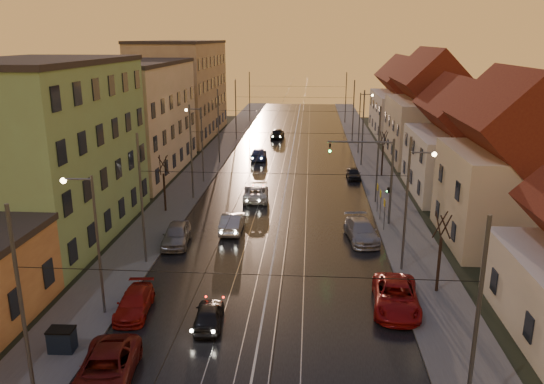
% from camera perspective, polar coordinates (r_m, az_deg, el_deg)
% --- Properties ---
extents(ground, '(160.00, 160.00, 0.00)m').
position_cam_1_polar(ground, '(28.02, -1.45, -15.68)').
color(ground, black).
rests_on(ground, ground).
extents(road, '(16.00, 120.00, 0.04)m').
position_cam_1_polar(road, '(65.40, 1.95, 3.18)').
color(road, black).
rests_on(road, ground).
extents(sidewalk_left, '(4.00, 120.00, 0.15)m').
position_cam_1_polar(sidewalk_left, '(66.51, -6.71, 3.35)').
color(sidewalk_left, '#4C4C4C').
rests_on(sidewalk_left, ground).
extents(sidewalk_right, '(4.00, 120.00, 0.15)m').
position_cam_1_polar(sidewalk_right, '(65.78, 10.70, 3.03)').
color(sidewalk_right, '#4C4C4C').
rests_on(sidewalk_right, ground).
extents(tram_rail_0, '(0.06, 120.00, 0.03)m').
position_cam_1_polar(tram_rail_0, '(65.51, 0.02, 3.24)').
color(tram_rail_0, gray).
rests_on(tram_rail_0, road).
extents(tram_rail_1, '(0.06, 120.00, 0.03)m').
position_cam_1_polar(tram_rail_1, '(65.43, 1.27, 3.22)').
color(tram_rail_1, gray).
rests_on(tram_rail_1, road).
extents(tram_rail_2, '(0.06, 120.00, 0.03)m').
position_cam_1_polar(tram_rail_2, '(65.37, 2.62, 3.20)').
color(tram_rail_2, gray).
rests_on(tram_rail_2, road).
extents(tram_rail_3, '(0.06, 120.00, 0.03)m').
position_cam_1_polar(tram_rail_3, '(65.35, 3.88, 3.17)').
color(tram_rail_3, gray).
rests_on(tram_rail_3, road).
extents(apartment_left_1, '(10.00, 18.00, 13.00)m').
position_cam_1_polar(apartment_left_1, '(43.40, -23.29, 3.88)').
color(apartment_left_1, '#769A62').
rests_on(apartment_left_1, ground).
extents(apartment_left_2, '(10.00, 20.00, 12.00)m').
position_cam_1_polar(apartment_left_2, '(61.63, -14.86, 7.50)').
color(apartment_left_2, '#BBB191').
rests_on(apartment_left_2, ground).
extents(apartment_left_3, '(10.00, 24.00, 14.00)m').
position_cam_1_polar(apartment_left_3, '(84.41, -9.67, 10.73)').
color(apartment_left_3, '#947A5F').
rests_on(apartment_left_3, ground).
extents(house_right_1, '(8.67, 10.20, 10.80)m').
position_cam_1_polar(house_right_1, '(42.37, 24.20, 2.04)').
color(house_right_1, beige).
rests_on(house_right_1, ground).
extents(house_right_2, '(9.18, 12.24, 9.20)m').
position_cam_1_polar(house_right_2, '(54.64, 19.64, 4.58)').
color(house_right_2, beige).
rests_on(house_right_2, ground).
extents(house_right_3, '(9.18, 14.28, 11.50)m').
position_cam_1_polar(house_right_3, '(68.83, 16.53, 8.08)').
color(house_right_3, beige).
rests_on(house_right_3, ground).
extents(house_right_4, '(9.18, 16.32, 10.00)m').
position_cam_1_polar(house_right_4, '(86.46, 14.04, 9.30)').
color(house_right_4, beige).
rests_on(house_right_4, ground).
extents(catenary_pole_l_0, '(0.16, 0.16, 9.00)m').
position_cam_1_polar(catenary_pole_l_0, '(23.23, -25.24, -11.81)').
color(catenary_pole_l_0, '#595B60').
rests_on(catenary_pole_l_0, ground).
extents(catenary_pole_r_0, '(0.16, 0.16, 9.00)m').
position_cam_1_polar(catenary_pole_r_0, '(21.37, 21.07, -13.82)').
color(catenary_pole_r_0, '#595B60').
rests_on(catenary_pole_r_0, ground).
extents(catenary_pole_l_1, '(0.16, 0.16, 9.00)m').
position_cam_1_polar(catenary_pole_l_1, '(35.98, -13.84, -0.90)').
color(catenary_pole_l_1, '#595B60').
rests_on(catenary_pole_l_1, ground).
extents(catenary_pole_r_1, '(0.16, 0.16, 9.00)m').
position_cam_1_polar(catenary_pole_r_1, '(34.81, 14.22, -1.50)').
color(catenary_pole_r_1, '#595B60').
rests_on(catenary_pole_r_1, ground).
extents(catenary_pole_l_2, '(0.16, 0.16, 9.00)m').
position_cam_1_polar(catenary_pole_l_2, '(49.99, -8.67, 4.16)').
color(catenary_pole_l_2, '#595B60').
rests_on(catenary_pole_l_2, ground).
extents(catenary_pole_r_2, '(0.16, 0.16, 9.00)m').
position_cam_1_polar(catenary_pole_r_2, '(49.16, 11.33, 3.83)').
color(catenary_pole_r_2, '#595B60').
rests_on(catenary_pole_r_2, ground).
extents(catenary_pole_l_3, '(0.16, 0.16, 9.00)m').
position_cam_1_polar(catenary_pole_l_3, '(64.45, -5.77, 6.97)').
color(catenary_pole_l_3, '#595B60').
rests_on(catenary_pole_l_3, ground).
extents(catenary_pole_r_3, '(0.16, 0.16, 9.00)m').
position_cam_1_polar(catenary_pole_r_3, '(63.80, 9.74, 6.73)').
color(catenary_pole_r_3, '#595B60').
rests_on(catenary_pole_r_3, ground).
extents(catenary_pole_l_4, '(0.16, 0.16, 9.00)m').
position_cam_1_polar(catenary_pole_l_4, '(79.11, -3.92, 8.74)').
color(catenary_pole_l_4, '#595B60').
rests_on(catenary_pole_l_4, ground).
extents(catenary_pole_r_4, '(0.16, 0.16, 9.00)m').
position_cam_1_polar(catenary_pole_r_4, '(78.59, 8.74, 8.54)').
color(catenary_pole_r_4, '#595B60').
rests_on(catenary_pole_r_4, ground).
extents(catenary_pole_l_5, '(0.16, 0.16, 9.00)m').
position_cam_1_polar(catenary_pole_l_5, '(96.84, -2.43, 10.14)').
color(catenary_pole_l_5, '#595B60').
rests_on(catenary_pole_l_5, ground).
extents(catenary_pole_r_5, '(0.16, 0.16, 9.00)m').
position_cam_1_polar(catenary_pole_r_5, '(96.41, 7.94, 9.97)').
color(catenary_pole_r_5, '#595B60').
rests_on(catenary_pole_r_5, ground).
extents(street_lamp_0, '(1.75, 0.32, 8.00)m').
position_cam_1_polar(street_lamp_0, '(29.83, -18.86, -4.11)').
color(street_lamp_0, '#595B60').
rests_on(street_lamp_0, ground).
extents(street_lamp_1, '(1.75, 0.32, 8.00)m').
position_cam_1_polar(street_lamp_1, '(35.73, 14.80, -0.44)').
color(street_lamp_1, '#595B60').
rests_on(street_lamp_1, ground).
extents(street_lamp_2, '(1.75, 0.32, 8.00)m').
position_cam_1_polar(street_lamp_2, '(55.77, -7.86, 5.85)').
color(street_lamp_2, '#595B60').
rests_on(street_lamp_2, ground).
extents(street_lamp_3, '(1.75, 0.32, 8.00)m').
position_cam_1_polar(street_lamp_3, '(70.68, 9.65, 7.96)').
color(street_lamp_3, '#595B60').
rests_on(street_lamp_3, ground).
extents(traffic_light_mast, '(5.30, 0.32, 7.20)m').
position_cam_1_polar(traffic_light_mast, '(43.26, 11.47, 2.26)').
color(traffic_light_mast, '#595B60').
rests_on(traffic_light_mast, ground).
extents(bare_tree_0, '(1.09, 1.09, 5.11)m').
position_cam_1_polar(bare_tree_0, '(47.09, -11.52, 0.74)').
color(bare_tree_0, black).
rests_on(bare_tree_0, ground).
extents(bare_tree_1, '(1.09, 1.09, 5.11)m').
position_cam_1_polar(bare_tree_1, '(33.06, 17.60, -6.45)').
color(bare_tree_1, black).
rests_on(bare_tree_1, ground).
extents(bare_tree_2, '(1.09, 1.09, 5.11)m').
position_cam_1_polar(bare_tree_2, '(59.50, 11.82, 3.96)').
color(bare_tree_2, black).
rests_on(bare_tree_2, ground).
extents(driving_car_0, '(1.75, 3.74, 1.24)m').
position_cam_1_polar(driving_car_0, '(29.20, -6.81, -12.97)').
color(driving_car_0, black).
rests_on(driving_car_0, ground).
extents(driving_car_1, '(1.61, 4.54, 1.49)m').
position_cam_1_polar(driving_car_1, '(42.24, -4.28, -3.25)').
color(driving_car_1, '#ACACB2').
rests_on(driving_car_1, ground).
extents(driving_car_2, '(2.60, 5.10, 1.38)m').
position_cam_1_polar(driving_car_2, '(50.17, -1.76, -0.10)').
color(driving_car_2, '#BCBCBC').
rests_on(driving_car_2, ground).
extents(driving_car_3, '(2.24, 4.97, 1.41)m').
position_cam_1_polar(driving_car_3, '(67.06, -1.44, 4.11)').
color(driving_car_3, navy).
rests_on(driving_car_3, ground).
extents(driving_car_4, '(2.12, 4.66, 1.55)m').
position_cam_1_polar(driving_car_4, '(81.38, 0.57, 6.33)').
color(driving_car_4, black).
rests_on(driving_car_4, ground).
extents(parked_left_1, '(3.01, 5.45, 1.44)m').
position_cam_1_polar(parked_left_1, '(25.77, -17.45, -17.76)').
color(parked_left_1, '#5A110F').
rests_on(parked_left_1, ground).
extents(parked_left_2, '(2.08, 4.35, 1.22)m').
position_cam_1_polar(parked_left_2, '(31.14, -14.57, -11.47)').
color(parked_left_2, maroon).
rests_on(parked_left_2, ground).
extents(parked_left_3, '(2.25, 4.72, 1.56)m').
position_cam_1_polar(parked_left_3, '(40.09, -10.24, -4.51)').
color(parked_left_3, gray).
rests_on(parked_left_3, ground).
extents(parked_right_0, '(2.93, 5.61, 1.51)m').
position_cam_1_polar(parked_right_0, '(31.32, 13.18, -10.90)').
color(parked_right_0, maroon).
rests_on(parked_right_0, ground).
extents(parked_right_1, '(2.70, 5.37, 1.49)m').
position_cam_1_polar(parked_right_1, '(40.83, 9.59, -4.14)').
color(parked_right_1, '#9D9CA2').
rests_on(parked_right_1, ground).
extents(parked_right_2, '(1.50, 3.60, 1.22)m').
position_cam_1_polar(parked_right_2, '(58.40, 8.74, 1.99)').
color(parked_right_2, black).
rests_on(parked_right_2, ground).
extents(dumpster, '(1.23, 0.84, 1.10)m').
position_cam_1_polar(dumpster, '(28.58, -21.65, -14.62)').
color(dumpster, black).
rests_on(dumpster, sidewalk_left).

